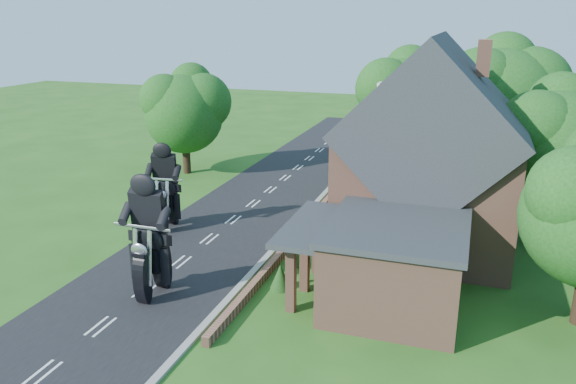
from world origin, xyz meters
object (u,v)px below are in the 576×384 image
(motorcycle_lead, at_px, (153,278))
(garden_wall, at_px, (301,232))
(house, at_px, (429,160))
(annex, at_px, (392,263))

(motorcycle_lead, bearing_deg, garden_wall, -114.30)
(house, height_order, motorcycle_lead, house)
(house, distance_m, motorcycle_lead, 14.01)
(garden_wall, bearing_deg, annex, -46.16)
(annex, xyz_separation_m, motorcycle_lead, (-9.29, -2.43, -0.98))
(garden_wall, distance_m, annex, 8.19)
(garden_wall, height_order, annex, annex)
(house, xyz_separation_m, motorcycle_lead, (-9.92, -9.23, -3.56))
(house, bearing_deg, motorcycle_lead, -137.04)
(house, distance_m, annex, 7.30)
(garden_wall, relative_size, house, 2.15)
(garden_wall, height_order, house, house)
(motorcycle_lead, bearing_deg, annex, -165.30)
(garden_wall, bearing_deg, house, 9.17)
(annex, height_order, motorcycle_lead, annex)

